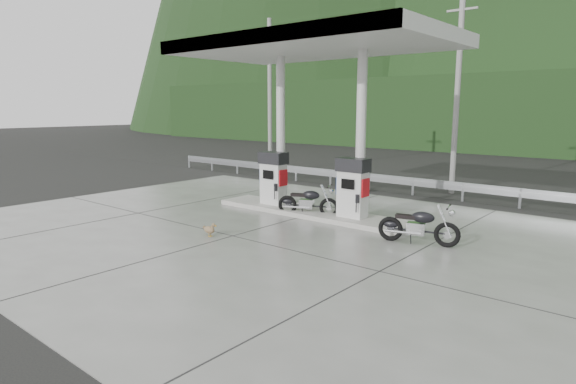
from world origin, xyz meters
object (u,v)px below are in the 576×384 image
Objects in this scene: motorcycle_right at (418,226)px; duck at (209,230)px; gas_pump_left at (273,178)px; gas_pump_right at (353,188)px; motorcycle_left at (308,202)px.

duck is (-4.69, -2.92, -0.29)m from motorcycle_right.
gas_pump_left and gas_pump_right have the same top height.
motorcycle_right reaches higher than duck.
gas_pump_left reaches higher than motorcycle_right.
duck is at bearing -162.30° from motorcycle_right.
gas_pump_left is 4.16m from duck.
duck is at bearing -120.04° from motorcycle_left.
duck is (-0.55, -3.70, -0.28)m from motorcycle_left.
gas_pump_right reaches higher than motorcycle_right.
gas_pump_left is 5.92m from motorcycle_right.
gas_pump_right reaches higher than duck.
motorcycle_left is (1.66, -0.21, -0.60)m from gas_pump_left.
duck is at bearing -118.13° from gas_pump_right.
gas_pump_left is 1.00× the size of gas_pump_right.
motorcycle_left is at bearing 155.13° from motorcycle_right.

